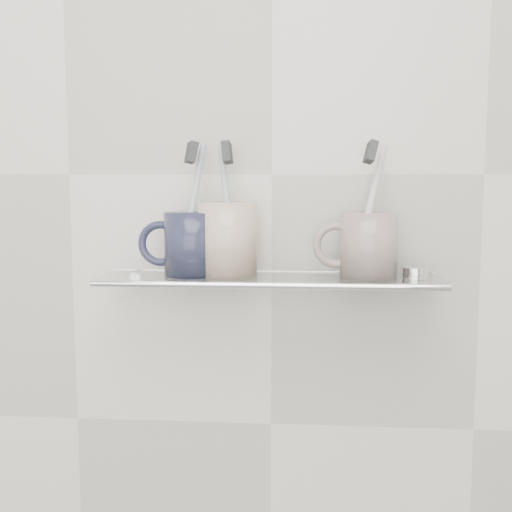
# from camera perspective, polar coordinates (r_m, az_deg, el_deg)

# --- Properties ---
(wall_back) EXTENTS (2.50, 0.00, 2.50)m
(wall_back) POSITION_cam_1_polar(r_m,az_deg,el_deg) (0.99, 1.40, 7.29)
(wall_back) COLOR silver
(wall_back) RESTS_ON ground
(shelf_glass) EXTENTS (0.50, 0.12, 0.01)m
(shelf_glass) POSITION_cam_1_polar(r_m,az_deg,el_deg) (0.94, 1.18, -2.08)
(shelf_glass) COLOR silver
(shelf_glass) RESTS_ON wall_back
(shelf_rail) EXTENTS (0.50, 0.01, 0.01)m
(shelf_rail) POSITION_cam_1_polar(r_m,az_deg,el_deg) (0.89, 0.98, -2.64)
(shelf_rail) COLOR silver
(shelf_rail) RESTS_ON shelf_glass
(bracket_left) EXTENTS (0.02, 0.03, 0.02)m
(bracket_left) POSITION_cam_1_polar(r_m,az_deg,el_deg) (1.02, -10.49, -2.10)
(bracket_left) COLOR silver
(bracket_left) RESTS_ON wall_back
(bracket_right) EXTENTS (0.02, 0.03, 0.02)m
(bracket_right) POSITION_cam_1_polar(r_m,az_deg,el_deg) (1.00, 13.41, -2.36)
(bracket_right) COLOR silver
(bracket_right) RESTS_ON wall_back
(mug_left) EXTENTS (0.10, 0.10, 0.09)m
(mug_left) POSITION_cam_1_polar(r_m,az_deg,el_deg) (0.96, -5.66, 1.09)
(mug_left) COLOR #1C2037
(mug_left) RESTS_ON shelf_glass
(mug_left_handle) EXTENTS (0.07, 0.01, 0.07)m
(mug_left_handle) POSITION_cam_1_polar(r_m,az_deg,el_deg) (0.96, -8.48, 1.10)
(mug_left_handle) COLOR #1C2037
(mug_left_handle) RESTS_ON mug_left
(toothbrush_left) EXTENTS (0.04, 0.05, 0.19)m
(toothbrush_left) POSITION_cam_1_polar(r_m,az_deg,el_deg) (0.95, -5.70, 4.32)
(toothbrush_left) COLOR #ACC0CD
(toothbrush_left) RESTS_ON mug_left
(bristles_left) EXTENTS (0.02, 0.03, 0.03)m
(bristles_left) POSITION_cam_1_polar(r_m,az_deg,el_deg) (0.95, -5.76, 9.14)
(bristles_left) COLOR #2E3032
(bristles_left) RESTS_ON toothbrush_left
(mug_center) EXTENTS (0.11, 0.11, 0.11)m
(mug_center) POSITION_cam_1_polar(r_m,az_deg,el_deg) (0.95, -2.55, 1.50)
(mug_center) COLOR beige
(mug_center) RESTS_ON shelf_glass
(mug_center_handle) EXTENTS (0.08, 0.01, 0.08)m
(mug_center_handle) POSITION_cam_1_polar(r_m,az_deg,el_deg) (0.95, -5.52, 1.51)
(mug_center_handle) COLOR beige
(mug_center_handle) RESTS_ON mug_center
(toothbrush_center) EXTENTS (0.03, 0.05, 0.19)m
(toothbrush_center) POSITION_cam_1_polar(r_m,az_deg,el_deg) (0.94, -2.56, 4.33)
(toothbrush_center) COLOR #98A8B0
(toothbrush_center) RESTS_ON mug_center
(bristles_center) EXTENTS (0.02, 0.03, 0.04)m
(bristles_center) POSITION_cam_1_polar(r_m,az_deg,el_deg) (0.94, -2.59, 9.19)
(bristles_center) COLOR #2E3032
(bristles_center) RESTS_ON toothbrush_center
(mug_right) EXTENTS (0.11, 0.11, 0.09)m
(mug_right) POSITION_cam_1_polar(r_m,az_deg,el_deg) (0.95, 10.00, 0.94)
(mug_right) COLOR silver
(mug_right) RESTS_ON shelf_glass
(mug_right_handle) EXTENTS (0.07, 0.01, 0.07)m
(mug_right_handle) POSITION_cam_1_polar(r_m,az_deg,el_deg) (0.94, 7.11, 0.97)
(mug_right_handle) COLOR silver
(mug_right_handle) RESTS_ON mug_right
(toothbrush_right) EXTENTS (0.06, 0.06, 0.18)m
(toothbrush_right) POSITION_cam_1_polar(r_m,az_deg,el_deg) (0.94, 10.06, 4.22)
(toothbrush_right) COLOR silver
(toothbrush_right) RESTS_ON mug_right
(bristles_right) EXTENTS (0.02, 0.03, 0.04)m
(bristles_right) POSITION_cam_1_polar(r_m,az_deg,el_deg) (0.94, 10.17, 9.09)
(bristles_right) COLOR #2E3032
(bristles_right) RESTS_ON toothbrush_right
(chrome_cap) EXTENTS (0.04, 0.04, 0.02)m
(chrome_cap) POSITION_cam_1_polar(r_m,az_deg,el_deg) (0.96, 13.97, -1.43)
(chrome_cap) COLOR silver
(chrome_cap) RESTS_ON shelf_glass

